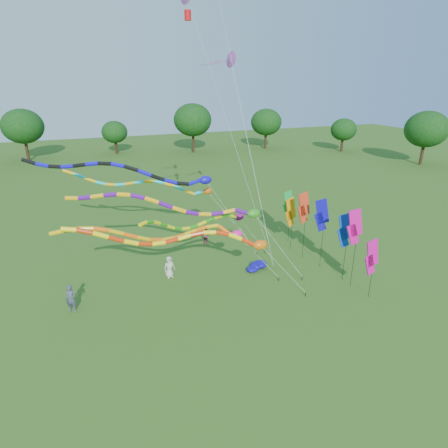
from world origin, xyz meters
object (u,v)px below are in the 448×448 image
object	(u,v)px
person_a	(169,267)
tube_kite_red	(194,240)
blue_nylon_heap	(253,267)
person_c	(206,235)
tube_kite_orange	(175,233)
person_b	(71,299)

from	to	relation	value
person_a	tube_kite_red	bearing A→B (deg)	-92.07
blue_nylon_heap	person_c	size ratio (longest dim) A/B	1.01
tube_kite_red	blue_nylon_heap	world-z (taller)	tube_kite_red
blue_nylon_heap	person_a	bearing A→B (deg)	168.53
tube_kite_orange	person_c	xyz separation A→B (m)	(4.48, 7.75, -3.86)
tube_kite_orange	person_a	distance (m)	4.96
person_b	tube_kite_red	bearing A→B (deg)	5.23
tube_kite_red	person_b	xyz separation A→B (m)	(-7.07, 2.39, -3.69)
person_a	person_b	bearing A→B (deg)	-172.27
person_a	person_c	xyz separation A→B (m)	(4.28, 4.60, -0.04)
tube_kite_red	person_b	world-z (taller)	tube_kite_red
tube_kite_orange	blue_nylon_heap	size ratio (longest dim) A/B	8.83
blue_nylon_heap	person_b	xyz separation A→B (m)	(-12.50, -0.79, 0.68)
blue_nylon_heap	person_a	size ratio (longest dim) A/B	0.96
person_c	tube_kite_red	bearing A→B (deg)	123.17
blue_nylon_heap	person_b	bearing A→B (deg)	-176.38
tube_kite_orange	person_b	size ratio (longest dim) A/B	7.59
tube_kite_orange	person_b	bearing A→B (deg)	171.55
tube_kite_red	person_c	xyz separation A→B (m)	(3.71, 8.99, -3.82)
tube_kite_orange	person_b	xyz separation A→B (m)	(-6.30, 1.15, -3.72)
person_b	blue_nylon_heap	bearing A→B (deg)	27.52
tube_kite_red	person_b	size ratio (longest dim) A/B	7.62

